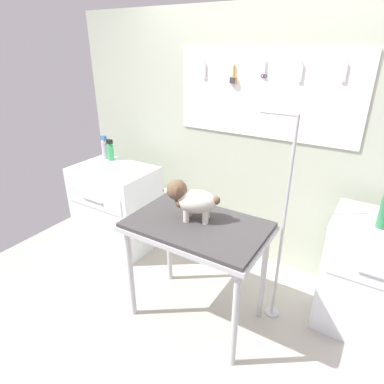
{
  "coord_description": "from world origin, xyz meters",
  "views": [
    {
      "loc": [
        0.99,
        -1.47,
        1.99
      ],
      "look_at": [
        -0.1,
        0.29,
        1.05
      ],
      "focal_mm": 30.5,
      "sensor_mm": 36.0,
      "label": 1
    }
  ],
  "objects": [
    {
      "name": "dog",
      "position": [
        -0.1,
        0.27,
        1.0
      ],
      "size": [
        0.39,
        0.27,
        0.29
      ],
      "color": "silver",
      "rests_on": "grooming_table"
    },
    {
      "name": "rear_wall_panel",
      "position": [
        0.01,
        1.28,
        1.17
      ],
      "size": [
        4.0,
        0.11,
        2.3
      ],
      "color": "#B1B9A2",
      "rests_on": "ground"
    },
    {
      "name": "grooming_arm",
      "position": [
        0.48,
        0.57,
        0.75
      ],
      "size": [
        0.3,
        0.11,
        1.6
      ],
      "color": "#B7B7BC",
      "rests_on": "ground"
    },
    {
      "name": "ground",
      "position": [
        0.0,
        0.0,
        -0.02
      ],
      "size": [
        4.4,
        4.0,
        0.04
      ],
      "primitive_type": "cube",
      "color": "#ADA79B"
    },
    {
      "name": "spray_bottle_short",
      "position": [
        -1.56,
        0.89,
        0.97
      ],
      "size": [
        0.06,
        0.06,
        0.25
      ],
      "color": "#BAB4C1",
      "rests_on": "counter_left"
    },
    {
      "name": "spray_bottle_tall",
      "position": [
        -1.47,
        0.88,
        0.96
      ],
      "size": [
        0.07,
        0.07,
        0.22
      ],
      "color": "#38A85B",
      "rests_on": "counter_left"
    },
    {
      "name": "cabinet_right",
      "position": [
        1.11,
        0.83,
        0.45
      ],
      "size": [
        0.68,
        0.54,
        0.9
      ],
      "color": "white",
      "rests_on": "ground"
    },
    {
      "name": "grooming_table",
      "position": [
        -0.02,
        0.24,
        0.76
      ],
      "size": [
        0.99,
        0.62,
        0.85
      ],
      "color": "#B7B7BC",
      "rests_on": "ground"
    },
    {
      "name": "counter_left",
      "position": [
        -1.29,
        0.71,
        0.43
      ],
      "size": [
        0.8,
        0.58,
        0.86
      ],
      "color": "white",
      "rests_on": "ground"
    }
  ]
}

